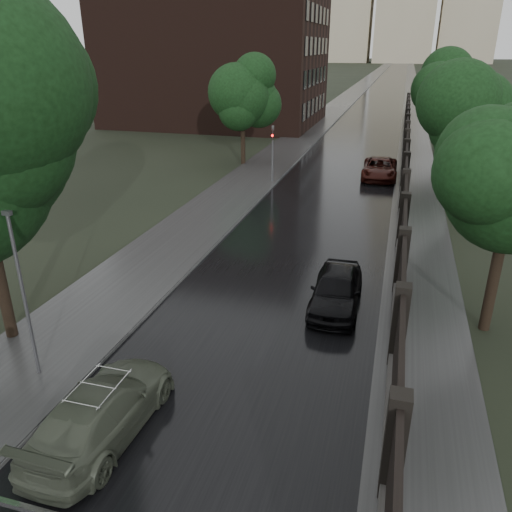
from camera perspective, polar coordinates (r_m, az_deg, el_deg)
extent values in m
plane|color=black|center=(12.95, -7.46, -21.25)|extent=(800.00, 800.00, 0.00)
cube|color=black|center=(198.65, 15.65, 19.57)|extent=(8.00, 420.00, 0.02)
cube|color=#2D2D2D|center=(198.86, 13.83, 19.77)|extent=(4.00, 420.00, 0.16)
cube|color=#2D2D2D|center=(198.61, 17.32, 19.40)|extent=(3.00, 420.00, 0.08)
cube|color=#383533|center=(41.34, 16.58, 9.81)|extent=(0.40, 75.00, 0.50)
cube|color=black|center=(41.10, 16.78, 11.50)|extent=(0.15, 75.00, 2.00)
cube|color=black|center=(78.78, 16.96, 16.45)|extent=(0.45, 0.45, 2.70)
cylinder|color=black|center=(40.70, -1.51, 14.37)|extent=(0.36, 0.36, 5.85)
sphere|color=black|center=(40.42, -1.55, 17.66)|extent=(4.25, 4.25, 4.25)
cylinder|color=black|center=(17.89, 25.99, 0.16)|extent=(0.36, 0.36, 5.53)
sphere|color=black|center=(17.24, 27.25, 6.95)|extent=(4.08, 4.08, 4.08)
cylinder|color=black|center=(31.23, 22.29, 9.77)|extent=(0.36, 0.36, 5.53)
sphere|color=black|center=(30.87, 22.91, 13.75)|extent=(4.08, 4.08, 4.08)
cylinder|color=black|center=(48.93, 20.50, 14.25)|extent=(0.36, 0.36, 5.53)
sphere|color=black|center=(48.70, 20.87, 16.81)|extent=(4.08, 4.08, 4.08)
cylinder|color=#59595E|center=(15.13, -24.90, -4.74)|extent=(0.10, 0.10, 5.00)
cube|color=#59595E|center=(14.23, -26.59, 4.43)|extent=(0.25, 0.12, 0.12)
cylinder|color=#59595E|center=(35.23, 1.90, 10.67)|extent=(0.12, 0.12, 3.00)
imported|color=#59595E|center=(34.86, 1.94, 13.88)|extent=(0.16, 0.20, 1.00)
sphere|color=#FF0C0C|center=(34.74, 1.88, 13.60)|extent=(0.14, 0.14, 0.14)
cube|color=black|center=(64.30, -4.51, 23.78)|extent=(24.00, 18.00, 20.00)
cube|color=tan|center=(310.78, 10.20, 25.02)|extent=(28.00, 22.00, 44.00)
cube|color=tan|center=(309.95, 23.11, 23.71)|extent=(28.00, 22.00, 44.00)
cube|color=tan|center=(309.15, 16.87, 25.98)|extent=(30.00, 30.00, 60.00)
imported|color=#4B5241|center=(13.38, -17.20, -16.51)|extent=(2.09, 4.91, 1.41)
imported|color=black|center=(18.54, 9.17, -3.77)|extent=(1.83, 4.38, 1.48)
imported|color=#330F0B|center=(37.84, 13.96, 9.67)|extent=(2.51, 5.29, 1.46)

